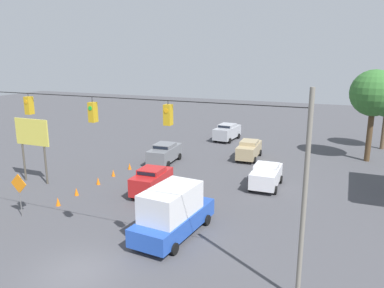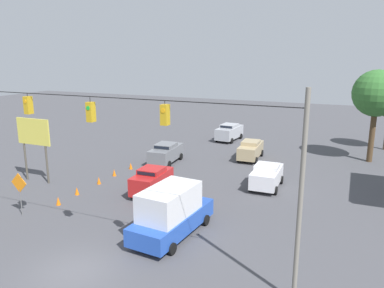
{
  "view_description": "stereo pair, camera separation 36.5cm",
  "coord_description": "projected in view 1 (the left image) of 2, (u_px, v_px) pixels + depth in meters",
  "views": [
    {
      "loc": [
        -11.2,
        12.46,
        10.06
      ],
      "look_at": [
        -1.19,
        -11.36,
        3.88
      ],
      "focal_mm": 35.0,
      "sensor_mm": 36.0,
      "label": 1
    },
    {
      "loc": [
        -11.54,
        12.32,
        10.06
      ],
      "look_at": [
        -1.19,
        -11.36,
        3.88
      ],
      "focal_mm": 35.0,
      "sensor_mm": 36.0,
      "label": 2
    }
  ],
  "objects": [
    {
      "name": "overhead_signal_span",
      "position": [
        95.0,
        151.0,
        18.25
      ],
      "size": [
        20.07,
        0.38,
        8.91
      ],
      "color": "slate",
      "rests_on": "ground_plane"
    },
    {
      "name": "sedan_red_withflow_mid",
      "position": [
        152.0,
        181.0,
        27.51
      ],
      "size": [
        2.12,
        3.95,
        1.99
      ],
      "color": "red",
      "rests_on": "ground_plane"
    },
    {
      "name": "roadside_billboard",
      "position": [
        32.0,
        137.0,
        29.5
      ],
      "size": [
        3.25,
        0.16,
        5.19
      ],
      "color": "#4C473D",
      "rests_on": "ground_plane"
    },
    {
      "name": "sedan_tan_oncoming_deep",
      "position": [
        249.0,
        149.0,
        36.94
      ],
      "size": [
        2.08,
        4.52,
        1.85
      ],
      "color": "tan",
      "rests_on": "ground_plane"
    },
    {
      "name": "sedan_silver_withflow_deep",
      "position": [
        227.0,
        132.0,
        45.0
      ],
      "size": [
        2.39,
        4.64,
        1.97
      ],
      "color": "#A8AAB2",
      "rests_on": "ground_plane"
    },
    {
      "name": "sedan_white_oncoming_far",
      "position": [
        266.0,
        175.0,
        28.99
      ],
      "size": [
        2.18,
        4.07,
        1.84
      ],
      "color": "silver",
      "rests_on": "ground_plane"
    },
    {
      "name": "traffic_cone_fourth",
      "position": [
        113.0,
        173.0,
        31.71
      ],
      "size": [
        0.32,
        0.32,
        0.59
      ],
      "primitive_type": "cone",
      "color": "orange",
      "rests_on": "ground_plane"
    },
    {
      "name": "work_zone_sign",
      "position": [
        19.0,
        187.0,
        23.43
      ],
      "size": [
        1.27,
        0.06,
        2.84
      ],
      "color": "slate",
      "rests_on": "ground_plane"
    },
    {
      "name": "box_truck_blue_crossing_near",
      "position": [
        173.0,
        212.0,
        21.09
      ],
      "size": [
        2.9,
        6.19,
        2.91
      ],
      "color": "#234CB2",
      "rests_on": "ground_plane"
    },
    {
      "name": "traffic_cone_third",
      "position": [
        98.0,
        181.0,
        29.72
      ],
      "size": [
        0.32,
        0.32,
        0.59
      ],
      "primitive_type": "cone",
      "color": "orange",
      "rests_on": "ground_plane"
    },
    {
      "name": "traffic_cone_second",
      "position": [
        76.0,
        192.0,
        27.41
      ],
      "size": [
        0.32,
        0.32,
        0.59
      ],
      "primitive_type": "cone",
      "color": "orange",
      "rests_on": "ground_plane"
    },
    {
      "name": "tree_horizon_right",
      "position": [
        374.0,
        94.0,
        34.88
      ],
      "size": [
        4.37,
        4.37,
        8.77
      ],
      "color": "#4C3823",
      "rests_on": "ground_plane"
    },
    {
      "name": "traffic_cone_fifth",
      "position": [
        130.0,
        166.0,
        33.65
      ],
      "size": [
        0.32,
        0.32,
        0.59
      ],
      "primitive_type": "cone",
      "color": "orange",
      "rests_on": "ground_plane"
    },
    {
      "name": "sedan_grey_withflow_far",
      "position": [
        165.0,
        153.0,
        35.54
      ],
      "size": [
        2.31,
        4.59,
        1.88
      ],
      "color": "slate",
      "rests_on": "ground_plane"
    },
    {
      "name": "traffic_cone_nearest",
      "position": [
        58.0,
        202.0,
        25.53
      ],
      "size": [
        0.32,
        0.32,
        0.59
      ],
      "primitive_type": "cone",
      "color": "orange",
      "rests_on": "ground_plane"
    },
    {
      "name": "ground_plane",
      "position": [
        76.0,
        272.0,
        17.74
      ],
      "size": [
        140.0,
        140.0,
        0.0
      ],
      "primitive_type": "plane",
      "color": "#47474C"
    }
  ]
}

